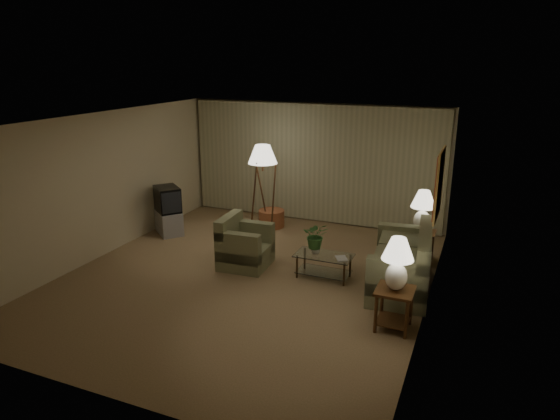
# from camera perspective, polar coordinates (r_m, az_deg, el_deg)

# --- Properties ---
(ground) EXTENTS (7.00, 7.00, 0.00)m
(ground) POSITION_cam_1_polar(r_m,az_deg,el_deg) (8.77, -3.73, -7.58)
(ground) COLOR #A28159
(ground) RESTS_ON ground
(room_shell) EXTENTS (6.04, 7.02, 2.72)m
(room_shell) POSITION_cam_1_polar(r_m,az_deg,el_deg) (9.53, 0.23, 5.54)
(room_shell) COLOR beige
(room_shell) RESTS_ON ground
(sofa) EXTENTS (2.00, 1.28, 0.81)m
(sofa) POSITION_cam_1_polar(r_m,az_deg,el_deg) (8.42, 13.56, -6.11)
(sofa) COLOR gray
(sofa) RESTS_ON ground
(armchair) EXTENTS (0.97, 0.93, 0.73)m
(armchair) POSITION_cam_1_polar(r_m,az_deg,el_deg) (9.07, -3.95, -4.21)
(armchair) COLOR gray
(armchair) RESTS_ON ground
(side_table_near) EXTENTS (0.51, 0.51, 0.60)m
(side_table_near) POSITION_cam_1_polar(r_m,az_deg,el_deg) (7.19, 12.93, -10.21)
(side_table_near) COLOR #3C2510
(side_table_near) RESTS_ON ground
(side_table_far) EXTENTS (0.52, 0.44, 0.60)m
(side_table_far) POSITION_cam_1_polar(r_m,az_deg,el_deg) (9.56, 15.71, -3.45)
(side_table_far) COLOR #3C2510
(side_table_far) RESTS_ON ground
(table_lamp_near) EXTENTS (0.44, 0.44, 0.75)m
(table_lamp_near) POSITION_cam_1_polar(r_m,az_deg,el_deg) (6.92, 13.27, -5.51)
(table_lamp_near) COLOR white
(table_lamp_near) RESTS_ON side_table_near
(table_lamp_far) EXTENTS (0.45, 0.45, 0.77)m
(table_lamp_far) POSITION_cam_1_polar(r_m,az_deg,el_deg) (9.36, 16.02, 0.29)
(table_lamp_far) COLOR white
(table_lamp_far) RESTS_ON side_table_far
(coffee_table) EXTENTS (0.97, 0.53, 0.41)m
(coffee_table) POSITION_cam_1_polar(r_m,az_deg,el_deg) (8.64, 5.02, -6.00)
(coffee_table) COLOR silver
(coffee_table) RESTS_ON ground
(tv_cabinet) EXTENTS (1.15, 1.14, 0.50)m
(tv_cabinet) POSITION_cam_1_polar(r_m,az_deg,el_deg) (11.00, -12.57, -1.36)
(tv_cabinet) COLOR #98989A
(tv_cabinet) RESTS_ON ground
(crt_tv) EXTENTS (1.06, 1.06, 0.53)m
(crt_tv) POSITION_cam_1_polar(r_m,az_deg,el_deg) (10.86, -12.74, 1.23)
(crt_tv) COLOR black
(crt_tv) RESTS_ON tv_cabinet
(floor_lamp) EXTENTS (0.62, 0.62, 1.91)m
(floor_lamp) POSITION_cam_1_polar(r_m,az_deg,el_deg) (10.64, -1.96, 2.62)
(floor_lamp) COLOR #3C2510
(floor_lamp) RESTS_ON ground
(ottoman) EXTENTS (0.75, 0.75, 0.38)m
(ottoman) POSITION_cam_1_polar(r_m,az_deg,el_deg) (11.19, -0.98, -0.95)
(ottoman) COLOR #AD683A
(ottoman) RESTS_ON ground
(vase) EXTENTS (0.14, 0.14, 0.14)m
(vase) POSITION_cam_1_polar(r_m,az_deg,el_deg) (8.60, 4.10, -4.56)
(vase) COLOR white
(vase) RESTS_ON coffee_table
(flowers) EXTENTS (0.52, 0.48, 0.47)m
(flowers) POSITION_cam_1_polar(r_m,az_deg,el_deg) (8.49, 4.14, -2.62)
(flowers) COLOR #387132
(flowers) RESTS_ON vase
(book) EXTENTS (0.28, 0.30, 0.02)m
(book) POSITION_cam_1_polar(r_m,az_deg,el_deg) (8.43, 6.46, -5.55)
(book) COLOR olive
(book) RESTS_ON coffee_table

